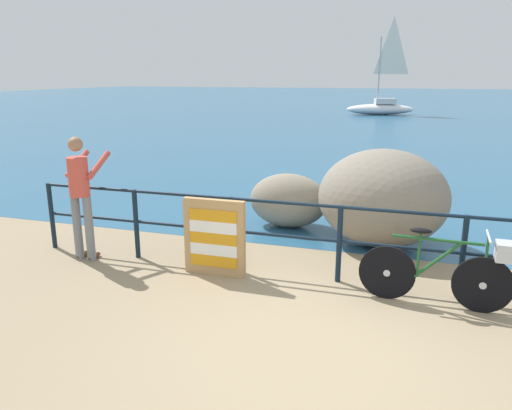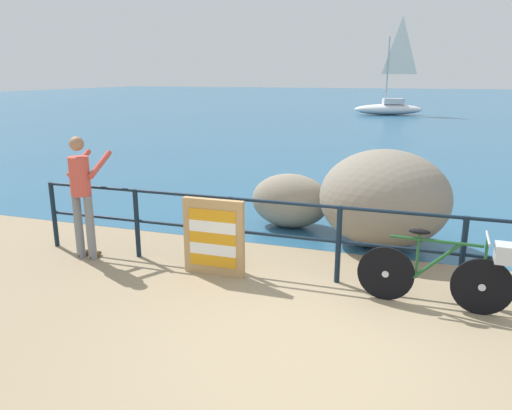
# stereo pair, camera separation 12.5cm
# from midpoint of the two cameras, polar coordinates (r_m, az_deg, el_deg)

# --- Properties ---
(ground_plane) EXTENTS (120.00, 120.00, 0.10)m
(ground_plane) POSITION_cam_midpoint_polar(r_m,az_deg,el_deg) (24.45, 16.50, 8.17)
(ground_plane) COLOR #937F60
(sea_surface) EXTENTS (120.00, 90.00, 0.01)m
(sea_surface) POSITION_cam_midpoint_polar(r_m,az_deg,el_deg) (52.08, 17.76, 11.46)
(sea_surface) COLOR #285B7F
(sea_surface) RESTS_ON ground_plane
(promenade_railing) EXTENTS (8.84, 0.07, 1.02)m
(promenade_railing) POSITION_cam_midpoint_polar(r_m,az_deg,el_deg) (6.28, 10.18, -3.46)
(promenade_railing) COLOR black
(promenade_railing) RESTS_ON ground_plane
(bicycle) EXTENTS (1.70, 0.48, 0.92)m
(bicycle) POSITION_cam_midpoint_polar(r_m,az_deg,el_deg) (5.98, 21.95, -7.12)
(bicycle) COLOR black
(bicycle) RESTS_ON ground_plane
(person_at_railing) EXTENTS (0.45, 0.64, 1.78)m
(person_at_railing) POSITION_cam_midpoint_polar(r_m,az_deg,el_deg) (7.33, -19.14, 1.45)
(person_at_railing) COLOR slate
(person_at_railing) RESTS_ON ground_plane
(folded_deckchair_stack) EXTENTS (0.84, 0.10, 1.04)m
(folded_deckchair_stack) POSITION_cam_midpoint_polar(r_m,az_deg,el_deg) (6.49, -4.39, -3.78)
(folded_deckchair_stack) COLOR tan
(folded_deckchair_stack) RESTS_ON ground_plane
(breakwater_boulder_main) EXTENTS (1.99, 1.74, 1.51)m
(breakwater_boulder_main) POSITION_cam_midpoint_polar(r_m,az_deg,el_deg) (7.79, 15.16, 0.74)
(breakwater_boulder_main) COLOR gray
(breakwater_boulder_main) RESTS_ON ground
(breakwater_boulder_left) EXTENTS (1.37, 0.87, 0.95)m
(breakwater_boulder_left) POSITION_cam_midpoint_polar(r_m,az_deg,el_deg) (8.54, 4.43, 0.51)
(breakwater_boulder_left) COLOR gray
(breakwater_boulder_left) RESTS_ON ground
(sailboat) EXTENTS (4.59, 2.39, 6.16)m
(sailboat) POSITION_cam_midpoint_polar(r_m,az_deg,el_deg) (33.82, 15.37, 11.28)
(sailboat) COLOR white
(sailboat) RESTS_ON sea_surface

